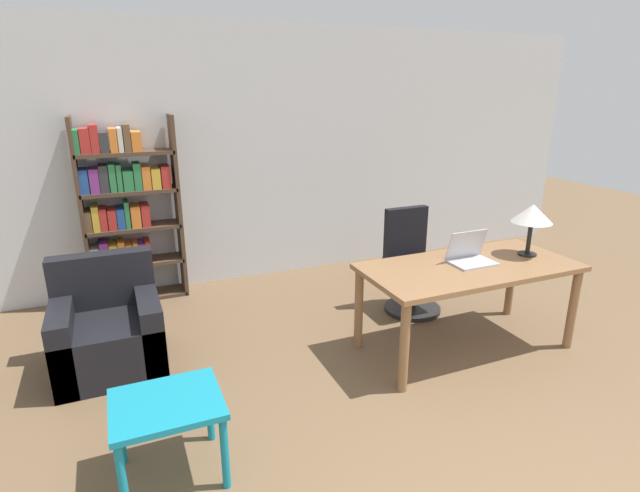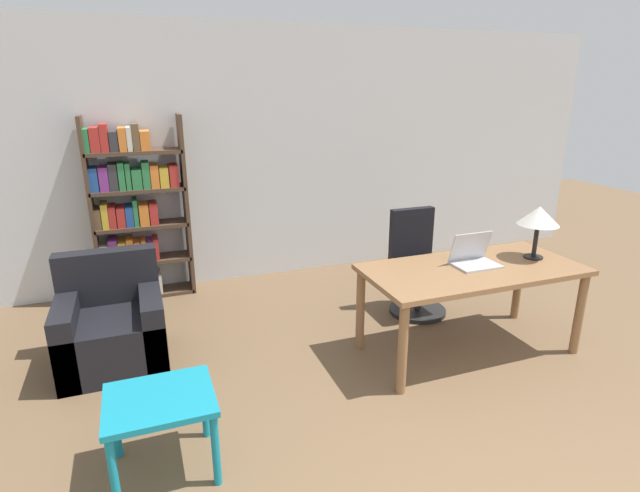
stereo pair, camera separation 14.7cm
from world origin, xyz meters
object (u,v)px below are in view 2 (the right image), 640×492
object	(u,v)px
laptop	(474,258)
side_table_blue	(160,409)
table_lamp	(539,217)
desk	(472,278)
office_chair	(416,267)
armchair	(113,329)
bookshelf	(133,213)

from	to	relation	value
laptop	side_table_blue	xyz separation A→B (m)	(-2.44, -0.59, -0.38)
table_lamp	side_table_blue	world-z (taller)	table_lamp
desk	table_lamp	world-z (taller)	table_lamp
office_chair	armchair	size ratio (longest dim) A/B	1.17
office_chair	side_table_blue	size ratio (longest dim) A/B	1.70
armchair	bookshelf	bearing A→B (deg)	79.69
laptop	office_chair	bearing A→B (deg)	92.46
desk	bookshelf	distance (m)	3.25
side_table_blue	bookshelf	xyz separation A→B (m)	(-0.05, 2.65, 0.49)
armchair	bookshelf	world-z (taller)	bookshelf
table_lamp	armchair	xyz separation A→B (m)	(-3.30, 0.80, -0.79)
office_chair	side_table_blue	bearing A→B (deg)	-150.62
table_lamp	side_table_blue	size ratio (longest dim) A/B	0.75
laptop	armchair	world-z (taller)	laptop
desk	bookshelf	bearing A→B (deg)	139.35
side_table_blue	bookshelf	bearing A→B (deg)	91.03
office_chair	bookshelf	xyz separation A→B (m)	(-2.46, 1.29, 0.44)
office_chair	bookshelf	size ratio (longest dim) A/B	0.54
laptop	office_chair	distance (m)	0.84
desk	table_lamp	xyz separation A→B (m)	(0.60, 0.01, 0.44)
office_chair	armchair	distance (m)	2.70
side_table_blue	armchair	bearing A→B (deg)	101.81
laptop	armchair	size ratio (longest dim) A/B	0.41
office_chair	armchair	world-z (taller)	office_chair
desk	armchair	size ratio (longest dim) A/B	2.04
desk	bookshelf	size ratio (longest dim) A/B	0.95
armchair	office_chair	bearing A→B (deg)	0.07
desk	side_table_blue	xyz separation A→B (m)	(-2.41, -0.54, -0.24)
desk	office_chair	world-z (taller)	office_chair
bookshelf	armchair	bearing A→B (deg)	-100.31
desk	bookshelf	world-z (taller)	bookshelf
laptop	table_lamp	world-z (taller)	table_lamp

